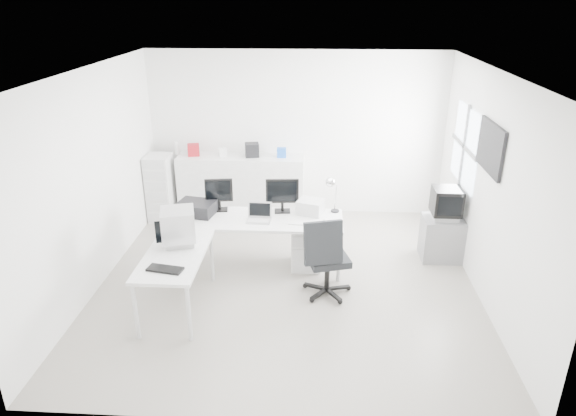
# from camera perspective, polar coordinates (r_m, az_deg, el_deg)

# --- Properties ---
(floor) EXTENTS (5.00, 5.00, 0.01)m
(floor) POSITION_cam_1_polar(r_m,az_deg,el_deg) (7.07, -0.10, -8.13)
(floor) COLOR beige
(floor) RESTS_ON ground
(ceiling) EXTENTS (5.00, 5.00, 0.01)m
(ceiling) POSITION_cam_1_polar(r_m,az_deg,el_deg) (6.12, -0.12, 14.99)
(ceiling) COLOR white
(ceiling) RESTS_ON back_wall
(back_wall) EXTENTS (5.00, 0.02, 2.80)m
(back_wall) POSITION_cam_1_polar(r_m,az_deg,el_deg) (8.85, 0.90, 8.17)
(back_wall) COLOR white
(back_wall) RESTS_ON floor
(left_wall) EXTENTS (0.02, 5.00, 2.80)m
(left_wall) POSITION_cam_1_polar(r_m,az_deg,el_deg) (7.06, -20.83, 2.84)
(left_wall) COLOR white
(left_wall) RESTS_ON floor
(right_wall) EXTENTS (0.02, 5.00, 2.80)m
(right_wall) POSITION_cam_1_polar(r_m,az_deg,el_deg) (6.79, 21.47, 1.97)
(right_wall) COLOR white
(right_wall) RESTS_ON floor
(window) EXTENTS (0.02, 1.20, 1.10)m
(window) POSITION_cam_1_polar(r_m,az_deg,el_deg) (7.82, 19.05, 6.48)
(window) COLOR white
(window) RESTS_ON right_wall
(wall_picture) EXTENTS (0.04, 0.90, 0.60)m
(wall_picture) POSITION_cam_1_polar(r_m,az_deg,el_deg) (6.72, 21.59, 6.26)
(wall_picture) COLOR black
(wall_picture) RESTS_ON right_wall
(main_desk) EXTENTS (2.40, 0.80, 0.75)m
(main_desk) POSITION_cam_1_polar(r_m,az_deg,el_deg) (7.28, -3.51, -3.83)
(main_desk) COLOR white
(main_desk) RESTS_ON floor
(side_desk) EXTENTS (0.70, 1.40, 0.75)m
(side_desk) POSITION_cam_1_polar(r_m,az_deg,el_deg) (6.49, -12.21, -7.90)
(side_desk) COLOR white
(side_desk) RESTS_ON floor
(drawer_pedestal) EXTENTS (0.40, 0.50, 0.60)m
(drawer_pedestal) POSITION_cam_1_polar(r_m,az_deg,el_deg) (7.31, 2.02, -4.34)
(drawer_pedestal) COLOR white
(drawer_pedestal) RESTS_ON floor
(inkjet_printer) EXTENTS (0.57, 0.48, 0.18)m
(inkjet_printer) POSITION_cam_1_polar(r_m,az_deg,el_deg) (7.32, -10.13, 0.00)
(inkjet_printer) COLOR black
(inkjet_printer) RESTS_ON main_desk
(lcd_monitor_small) EXTENTS (0.42, 0.28, 0.49)m
(lcd_monitor_small) POSITION_cam_1_polar(r_m,az_deg,el_deg) (7.34, -7.67, 1.52)
(lcd_monitor_small) COLOR black
(lcd_monitor_small) RESTS_ON main_desk
(lcd_monitor_large) EXTENTS (0.48, 0.23, 0.48)m
(lcd_monitor_large) POSITION_cam_1_polar(r_m,az_deg,el_deg) (7.22, -0.64, 1.34)
(lcd_monitor_large) COLOR black
(lcd_monitor_large) RESTS_ON main_desk
(laptop) EXTENTS (0.38, 0.39, 0.24)m
(laptop) POSITION_cam_1_polar(r_m,az_deg,el_deg) (6.97, -3.30, -0.57)
(laptop) COLOR #B7B7BA
(laptop) RESTS_ON main_desk
(white_keyboard) EXTENTS (0.38, 0.15, 0.02)m
(white_keyboard) POSITION_cam_1_polar(r_m,az_deg,el_deg) (6.93, 1.61, -1.71)
(white_keyboard) COLOR white
(white_keyboard) RESTS_ON main_desk
(white_mouse) EXTENTS (0.06, 0.06, 0.06)m
(white_mouse) POSITION_cam_1_polar(r_m,az_deg,el_deg) (6.97, 4.09, -1.42)
(white_mouse) COLOR white
(white_mouse) RESTS_ON main_desk
(laser_printer) EXTENTS (0.42, 0.39, 0.20)m
(laser_printer) POSITION_cam_1_polar(r_m,az_deg,el_deg) (7.23, 2.51, 0.14)
(laser_printer) COLOR beige
(laser_printer) RESTS_ON main_desk
(desk_lamp) EXTENTS (0.17, 0.17, 0.46)m
(desk_lamp) POSITION_cam_1_polar(r_m,az_deg,el_deg) (7.26, 5.30, 1.29)
(desk_lamp) COLOR silver
(desk_lamp) RESTS_ON main_desk
(crt_monitor) EXTENTS (0.47, 0.47, 0.45)m
(crt_monitor) POSITION_cam_1_polar(r_m,az_deg,el_deg) (6.43, -12.08, -2.18)
(crt_monitor) COLOR #B7B7BA
(crt_monitor) RESTS_ON side_desk
(black_keyboard) EXTENTS (0.43, 0.23, 0.03)m
(black_keyboard) POSITION_cam_1_polar(r_m,az_deg,el_deg) (5.97, -13.50, -6.63)
(black_keyboard) COLOR black
(black_keyboard) RESTS_ON side_desk
(office_chair) EXTENTS (0.80, 0.80, 1.13)m
(office_chair) POSITION_cam_1_polar(r_m,az_deg,el_deg) (6.55, 4.44, -5.20)
(office_chair) COLOR #242628
(office_chair) RESTS_ON floor
(tv_cabinet) EXTENTS (0.58, 0.48, 0.64)m
(tv_cabinet) POSITION_cam_1_polar(r_m,az_deg,el_deg) (7.84, 16.72, -3.24)
(tv_cabinet) COLOR slate
(tv_cabinet) RESTS_ON floor
(crt_tv) EXTENTS (0.50, 0.48, 0.45)m
(crt_tv) POSITION_cam_1_polar(r_m,az_deg,el_deg) (7.63, 17.18, 0.43)
(crt_tv) COLOR black
(crt_tv) RESTS_ON tv_cabinet
(sideboard) EXTENTS (2.15, 0.54, 1.08)m
(sideboard) POSITION_cam_1_polar(r_m,az_deg,el_deg) (8.95, -5.18, 2.46)
(sideboard) COLOR white
(sideboard) RESTS_ON floor
(clutter_box_a) EXTENTS (0.23, 0.21, 0.19)m
(clutter_box_a) POSITION_cam_1_polar(r_m,az_deg,el_deg) (8.90, -10.46, 6.37)
(clutter_box_a) COLOR maroon
(clutter_box_a) RESTS_ON sideboard
(clutter_box_b) EXTENTS (0.17, 0.16, 0.14)m
(clutter_box_b) POSITION_cam_1_polar(r_m,az_deg,el_deg) (8.80, -7.26, 6.19)
(clutter_box_b) COLOR white
(clutter_box_b) RESTS_ON sideboard
(clutter_box_c) EXTENTS (0.26, 0.25, 0.23)m
(clutter_box_c) POSITION_cam_1_polar(r_m,az_deg,el_deg) (8.71, -4.02, 6.45)
(clutter_box_c) COLOR black
(clutter_box_c) RESTS_ON sideboard
(clutter_box_d) EXTENTS (0.16, 0.14, 0.15)m
(clutter_box_d) POSITION_cam_1_polar(r_m,az_deg,el_deg) (8.68, -0.72, 6.18)
(clutter_box_d) COLOR blue
(clutter_box_d) RESTS_ON sideboard
(clutter_bottle) EXTENTS (0.07, 0.07, 0.22)m
(clutter_bottle) POSITION_cam_1_polar(r_m,az_deg,el_deg) (9.01, -12.27, 6.51)
(clutter_bottle) COLOR white
(clutter_bottle) RESTS_ON sideboard
(filing_cabinet) EXTENTS (0.40, 0.48, 1.14)m
(filing_cabinet) POSITION_cam_1_polar(r_m,az_deg,el_deg) (8.99, -13.98, 2.18)
(filing_cabinet) COLOR white
(filing_cabinet) RESTS_ON floor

